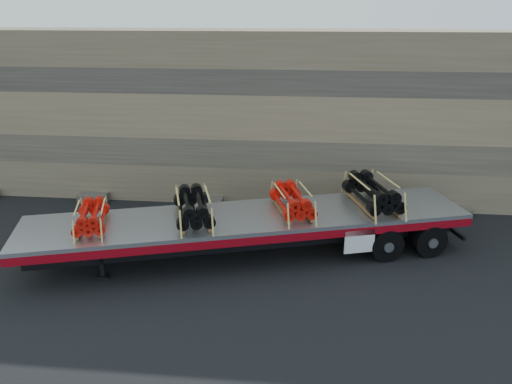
% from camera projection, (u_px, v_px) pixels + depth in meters
% --- Properties ---
extents(ground, '(120.00, 120.00, 0.00)m').
position_uv_depth(ground, '(271.00, 263.00, 16.24)').
color(ground, black).
rests_on(ground, ground).
extents(rock_wall, '(44.00, 3.00, 7.00)m').
position_uv_depth(rock_wall, '(284.00, 116.00, 21.09)').
color(rock_wall, '#7A6B54').
rests_on(rock_wall, ground).
extents(trailer, '(14.66, 6.93, 1.45)m').
position_uv_depth(trailer, '(249.00, 235.00, 16.54)').
color(trailer, '#ABADB2').
rests_on(trailer, ground).
extents(bundle_front, '(1.46, 2.08, 0.67)m').
position_uv_depth(bundle_front, '(91.00, 217.00, 15.27)').
color(bundle_front, red).
rests_on(bundle_front, trailer).
extents(bundle_midfront, '(1.77, 2.53, 0.81)m').
position_uv_depth(bundle_midfront, '(193.00, 208.00, 15.82)').
color(bundle_midfront, black).
rests_on(bundle_midfront, trailer).
extents(bundle_midrear, '(1.66, 2.36, 0.76)m').
position_uv_depth(bundle_midrear, '(292.00, 201.00, 16.43)').
color(bundle_midrear, red).
rests_on(bundle_midrear, trailer).
extents(bundle_rear, '(1.93, 2.76, 0.89)m').
position_uv_depth(bundle_rear, '(373.00, 194.00, 16.92)').
color(bundle_rear, black).
rests_on(bundle_rear, trailer).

